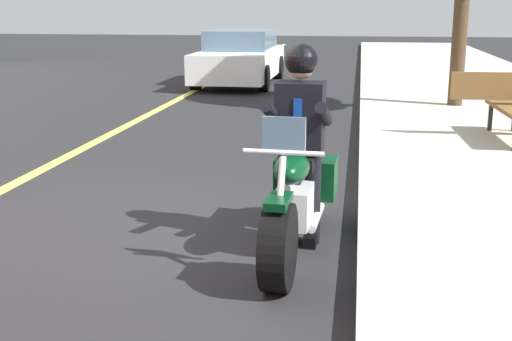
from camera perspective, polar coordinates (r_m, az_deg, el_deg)
The scene contains 4 objects.
ground_plane at distance 6.26m, azimuth -10.08°, elevation -5.38°, with size 80.00×80.00×0.00m, color black.
motorcycle_main at distance 5.66m, azimuth 3.43°, elevation -2.45°, with size 2.22×0.66×1.26m.
rider_main at distance 5.71m, azimuth 3.77°, elevation 3.71°, with size 0.64×0.57×1.74m.
car_silver at distance 17.86m, azimuth -1.35°, elevation 9.62°, with size 4.60×1.92×1.40m.
Camera 1 is at (5.57, 1.96, 2.05)m, focal length 46.86 mm.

